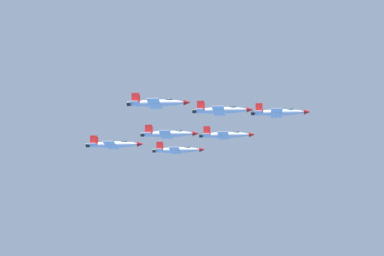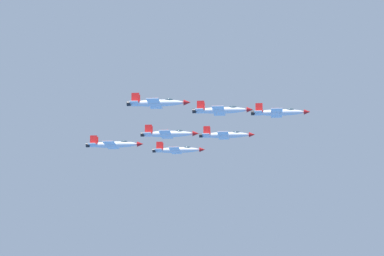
{
  "view_description": "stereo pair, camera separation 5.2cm",
  "coord_description": "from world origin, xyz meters",
  "px_view_note": "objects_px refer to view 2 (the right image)",
  "views": [
    {
      "loc": [
        -163.93,
        -203.69,
        54.31
      ],
      "look_at": [
        -38.31,
        34.7,
        121.44
      ],
      "focal_mm": 81.98,
      "sensor_mm": 36.0,
      "label": 1
    },
    {
      "loc": [
        -163.88,
        -203.72,
        54.31
      ],
      "look_at": [
        -38.31,
        34.7,
        121.44
      ],
      "focal_mm": 81.98,
      "sensor_mm": 36.0,
      "label": 2
    }
  ],
  "objects_px": {
    "jet_right_wingman": "(221,110)",
    "jet_right_outer": "(157,103)",
    "jet_lead": "(279,112)",
    "jet_left_wingman": "(226,135)",
    "jet_left_outer": "(178,150)",
    "jet_trailing": "(113,144)",
    "jet_slot_rear": "(168,134)"
  },
  "relations": [
    {
      "from": "jet_slot_rear",
      "to": "jet_trailing",
      "type": "bearing_deg",
      "value": 179.67
    },
    {
      "from": "jet_lead",
      "to": "jet_trailing",
      "type": "bearing_deg",
      "value": -179.79
    },
    {
      "from": "jet_left_wingman",
      "to": "jet_right_wingman",
      "type": "relative_size",
      "value": 1.02
    },
    {
      "from": "jet_left_wingman",
      "to": "jet_trailing",
      "type": "distance_m",
      "value": 38.71
    },
    {
      "from": "jet_lead",
      "to": "jet_left_outer",
      "type": "height_order",
      "value": "jet_lead"
    },
    {
      "from": "jet_right_wingman",
      "to": "jet_slot_rear",
      "type": "bearing_deg",
      "value": 140.37
    },
    {
      "from": "jet_left_wingman",
      "to": "jet_right_outer",
      "type": "distance_m",
      "value": 48.21
    },
    {
      "from": "jet_right_wingman",
      "to": "jet_right_outer",
      "type": "distance_m",
      "value": 23.14
    },
    {
      "from": "jet_lead",
      "to": "jet_right_outer",
      "type": "distance_m",
      "value": 46.4
    },
    {
      "from": "jet_right_outer",
      "to": "jet_lead",
      "type": "bearing_deg",
      "value": 40.17
    },
    {
      "from": "jet_trailing",
      "to": "jet_right_wingman",
      "type": "bearing_deg",
      "value": -22.34
    },
    {
      "from": "jet_lead",
      "to": "jet_right_wingman",
      "type": "xyz_separation_m",
      "value": [
        -22.87,
        -3.19,
        -2.94
      ]
    },
    {
      "from": "jet_slot_rear",
      "to": "jet_lead",
      "type": "bearing_deg",
      "value": -0.33
    },
    {
      "from": "jet_left_wingman",
      "to": "jet_trailing",
      "type": "xyz_separation_m",
      "value": [
        -37.73,
        6.25,
        -6.04
      ]
    },
    {
      "from": "jet_right_outer",
      "to": "jet_trailing",
      "type": "relative_size",
      "value": 0.99
    },
    {
      "from": "jet_lead",
      "to": "jet_left_wingman",
      "type": "distance_m",
      "value": 23.34
    },
    {
      "from": "jet_right_wingman",
      "to": "jet_right_outer",
      "type": "bearing_deg",
      "value": -138.9
    },
    {
      "from": "jet_left_outer",
      "to": "jet_right_wingman",
      "type": "bearing_deg",
      "value": -68.08
    },
    {
      "from": "jet_right_outer",
      "to": "jet_trailing",
      "type": "bearing_deg",
      "value": 120.28
    },
    {
      "from": "jet_lead",
      "to": "jet_left_wingman",
      "type": "bearing_deg",
      "value": 139.84
    },
    {
      "from": "jet_right_wingman",
      "to": "jet_right_outer",
      "type": "xyz_separation_m",
      "value": [
        -22.87,
        -3.19,
        -1.5
      ]
    },
    {
      "from": "jet_right_wingman",
      "to": "jet_trailing",
      "type": "relative_size",
      "value": 0.99
    },
    {
      "from": "jet_lead",
      "to": "jet_right_outer",
      "type": "bearing_deg",
      "value": -139.43
    },
    {
      "from": "jet_lead",
      "to": "jet_right_wingman",
      "type": "height_order",
      "value": "jet_lead"
    },
    {
      "from": "jet_right_outer",
      "to": "jet_trailing",
      "type": "distance_m",
      "value": 35.06
    },
    {
      "from": "jet_right_wingman",
      "to": "jet_lead",
      "type": "bearing_deg",
      "value": 41.1
    },
    {
      "from": "jet_right_wingman",
      "to": "jet_slot_rear",
      "type": "relative_size",
      "value": 0.98
    },
    {
      "from": "jet_slot_rear",
      "to": "jet_right_wingman",
      "type": "bearing_deg",
      "value": -40.7
    },
    {
      "from": "jet_right_outer",
      "to": "jet_right_wingman",
      "type": "bearing_deg",
      "value": 40.17
    },
    {
      "from": "jet_left_wingman",
      "to": "jet_left_outer",
      "type": "bearing_deg",
      "value": 139.26
    },
    {
      "from": "jet_left_wingman",
      "to": "jet_left_outer",
      "type": "distance_m",
      "value": 23.14
    },
    {
      "from": "jet_right_wingman",
      "to": "jet_right_outer",
      "type": "relative_size",
      "value": 1.0
    }
  ]
}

